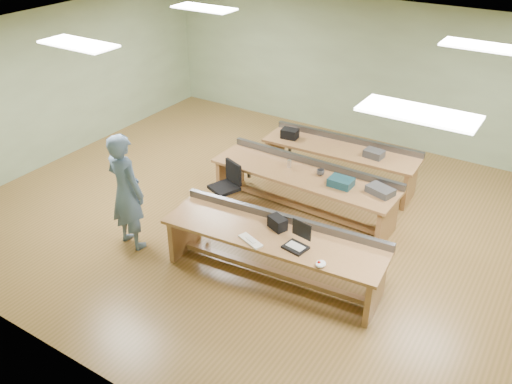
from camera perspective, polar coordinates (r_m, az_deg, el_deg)
floor at (r=9.26m, az=2.14°, el=-2.89°), size 10.00×10.00×0.00m
ceiling at (r=8.03m, az=2.55°, el=15.39°), size 10.00×10.00×0.00m
wall_back at (r=11.95m, az=12.29°, el=12.18°), size 10.00×0.04×3.00m
wall_front at (r=5.91m, az=-17.91°, el=-8.34°), size 10.00×0.04×3.00m
wall_left at (r=11.68m, az=-19.74°, el=10.71°), size 0.04×8.00×3.00m
fluor_panels at (r=8.04m, az=2.55°, el=15.18°), size 6.20×3.50×0.03m
workbench_front at (r=7.68m, az=1.93°, el=-5.52°), size 3.27×1.13×0.86m
workbench_mid at (r=9.23m, az=5.09°, el=0.97°), size 3.27×0.93×0.86m
workbench_back at (r=10.21m, az=8.87°, el=3.68°), size 2.93×0.89×0.86m
person at (r=8.40m, az=-13.51°, el=0.05°), size 0.75×0.54×1.90m
laptop_base at (r=7.29m, az=4.18°, el=-5.83°), size 0.34×0.30×0.03m
laptop_screen at (r=7.24m, az=4.84°, el=-3.97°), size 0.30×0.07×0.24m
keyboard at (r=7.40m, az=-0.57°, el=-5.17°), size 0.42×0.27×0.02m
trackball_mouse at (r=7.00m, az=6.83°, el=-7.52°), size 0.15×0.17×0.07m
camera_bag at (r=7.63m, az=2.27°, el=-3.28°), size 0.31×0.26×0.18m
task_chair at (r=9.34m, az=-3.12°, el=-0.20°), size 0.63×0.63×0.90m
parts_bin_teal at (r=8.80m, az=8.94°, el=1.04°), size 0.38×0.29×0.13m
parts_bin_grey at (r=8.70m, az=12.96°, el=0.16°), size 0.48×0.38×0.11m
mug at (r=9.08m, az=6.80°, el=2.06°), size 0.15×0.15×0.10m
drinks_can at (r=9.29m, az=3.52°, el=3.01°), size 0.09×0.09×0.13m
storage_box_back at (r=10.38m, az=3.58°, el=6.16°), size 0.34×0.26×0.18m
tray_back at (r=9.84m, az=12.32°, el=3.97°), size 0.36×0.28×0.13m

